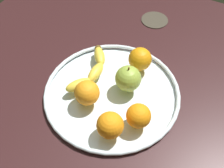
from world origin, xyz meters
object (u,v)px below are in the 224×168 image
Objects in this scene: banana at (92,70)px; orange_back_left at (139,116)px; ambient_coaster at (155,20)px; orange_back_right at (110,125)px; apple at (128,78)px; fruit_bowl at (112,92)px; orange_front_left at (140,59)px; orange_center at (87,93)px.

orange_back_left is at bearing -117.07° from banana.
orange_back_left is 45.96cm from ambient_coaster.
orange_back_right is (-5.86, 5.06, 0.21)cm from orange_back_left.
fruit_bowl is at bearing 134.91° from apple.
orange_front_left is at bearing -53.40° from banana.
banana is 3.26× the size of orange_back_left.
orange_back_left is 0.94× the size of orange_back_right.
apple reaches higher than orange_back_right.
banana is 11.90cm from apple.
orange_front_left reaches higher than ambient_coaster.
apple is at bearing -178.80° from orange_front_left.
orange_front_left reaches higher than orange_back_left.
orange_back_right is 50.59cm from ambient_coaster.
fruit_bowl is 8.73cm from orange_center.
orange_back_left is (-9.32, -19.26, 1.64)cm from banana.
apple is 12.24cm from orange_center.
apple is at bearing 38.12° from orange_back_left.
orange_center is 19.66cm from orange_front_left.
orange_back_left is at bearing -120.00° from fruit_bowl.
orange_back_right reaches higher than orange_back_left.
orange_back_right reaches higher than banana.
orange_front_left reaches higher than banana.
fruit_bowl is 3.99× the size of ambient_coaster.
orange_back_right is (-15.17, -14.19, 1.85)cm from banana.
banana is at bearing 64.18° from orange_back_left.
orange_front_left and orange_back_right have the same top height.
apple is at bearing -89.78° from banana.
banana is at bearing 70.09° from fruit_bowl.
orange_back_left reaches higher than fruit_bowl.
orange_front_left is at bearing 6.30° from orange_back_right.
banana is 3.04× the size of orange_center.
orange_back_right reaches higher than ambient_coaster.
orange_front_left is 26.59cm from ambient_coaster.
apple reaches higher than orange_front_left.
fruit_bowl is 37.66cm from ambient_coaster.
banana is 2.57× the size of apple.
apple is 1.27× the size of orange_back_left.
orange_back_right is at bearing 139.15° from orange_back_left.
orange_center is at bearing -157.78° from banana.
fruit_bowl is at bearing -177.10° from ambient_coaster.
orange_center and orange_back_right have the same top height.
orange_back_left is (-9.62, -7.55, -0.47)cm from apple.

